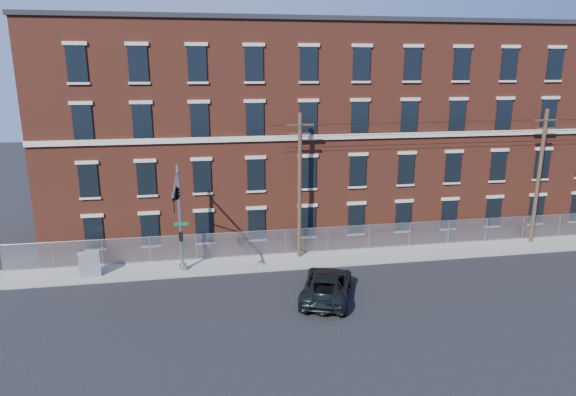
% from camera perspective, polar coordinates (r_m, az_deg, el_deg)
% --- Properties ---
extents(ground, '(140.00, 140.00, 0.00)m').
position_cam_1_polar(ground, '(30.22, -0.39, -10.85)').
color(ground, black).
rests_on(ground, ground).
extents(sidewalk, '(65.00, 3.00, 0.12)m').
position_cam_1_polar(sidewalk, '(38.20, 16.44, -5.82)').
color(sidewalk, gray).
rests_on(sidewalk, ground).
extents(mill_building, '(55.30, 14.32, 16.30)m').
position_cam_1_polar(mill_building, '(44.33, 12.10, 8.00)').
color(mill_building, maroon).
rests_on(mill_building, ground).
extents(chain_link_fence, '(59.06, 0.06, 1.85)m').
position_cam_1_polar(chain_link_fence, '(38.97, 15.71, -3.80)').
color(chain_link_fence, '#A5A8AD').
rests_on(chain_link_fence, ground).
extents(traffic_signal_mast, '(0.90, 6.75, 7.00)m').
position_cam_1_polar(traffic_signal_mast, '(30.11, -12.44, -0.37)').
color(traffic_signal_mast, '#9EA0A5').
rests_on(traffic_signal_mast, ground).
extents(utility_pole_near, '(1.80, 0.28, 10.00)m').
position_cam_1_polar(utility_pole_near, '(34.04, 1.35, 1.60)').
color(utility_pole_near, '#473323').
rests_on(utility_pole_near, ground).
extents(utility_pole_mid, '(1.80, 0.28, 10.00)m').
position_cam_1_polar(utility_pole_mid, '(41.44, 26.58, 2.40)').
color(utility_pole_mid, '#473323').
rests_on(utility_pole_mid, ground).
extents(overhead_wires, '(40.00, 0.62, 0.62)m').
position_cam_1_polar(overhead_wires, '(40.92, 27.18, 7.58)').
color(overhead_wires, black).
rests_on(overhead_wires, ground).
extents(pickup_truck, '(4.43, 6.25, 1.58)m').
position_cam_1_polar(pickup_truck, '(29.58, 4.41, -9.79)').
color(pickup_truck, black).
rests_on(pickup_truck, ground).
extents(utility_cabinet, '(1.38, 0.90, 1.58)m').
position_cam_1_polar(utility_cabinet, '(34.46, -21.59, -7.00)').
color(utility_cabinet, slate).
rests_on(utility_cabinet, sidewalk).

